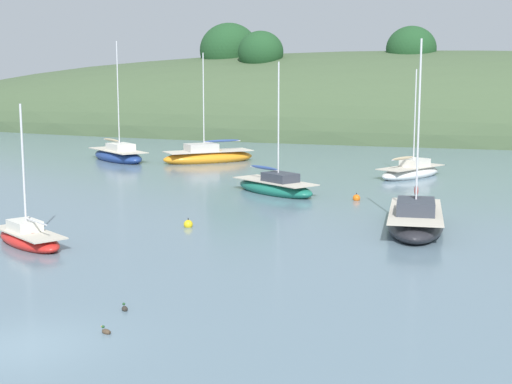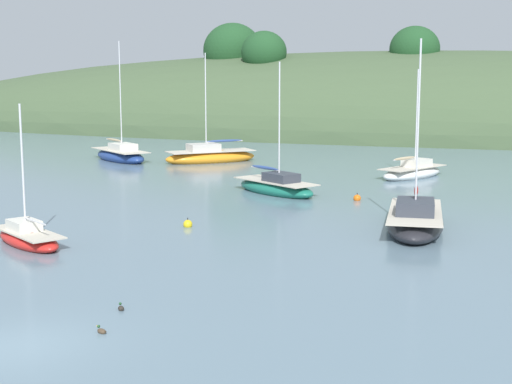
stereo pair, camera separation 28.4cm
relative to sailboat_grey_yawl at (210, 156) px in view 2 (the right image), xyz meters
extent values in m
plane|color=slate|center=(11.17, -41.12, -0.46)|extent=(400.00, 400.00, 0.00)
ellipsoid|color=#425638|center=(11.17, 35.88, -0.46)|extent=(150.00, 36.00, 20.15)
ellipsoid|color=#1E4723|center=(12.63, 32.42, 9.69)|extent=(5.84, 5.31, 5.31)
ellipsoid|color=#1E4723|center=(-4.76, 29.03, 9.41)|extent=(5.51, 5.01, 5.01)
ellipsoid|color=#1E4723|center=(-10.41, 33.40, 9.80)|extent=(7.56, 6.87, 6.87)
ellipsoid|color=orange|center=(0.04, 0.04, -0.12)|extent=(7.55, 7.34, 1.26)
cube|color=beige|center=(0.04, 0.04, 0.45)|extent=(6.95, 6.75, 0.06)
cube|color=beige|center=(-0.42, -0.40, 0.77)|extent=(3.02, 2.99, 0.64)
cylinder|color=silver|center=(-0.25, -0.23, 4.47)|extent=(0.09, 0.09, 8.04)
cylinder|color=silver|center=(0.95, 0.90, 1.21)|extent=(2.45, 2.32, 0.07)
ellipsoid|color=#2D4784|center=(0.95, 0.90, 1.26)|extent=(2.44, 2.32, 0.20)
ellipsoid|color=white|center=(17.12, -4.11, -0.19)|extent=(4.75, 6.47, 0.99)
cube|color=beige|center=(17.12, -4.11, 0.26)|extent=(4.37, 5.95, 0.06)
cube|color=silver|center=(17.35, -3.67, 0.53)|extent=(2.13, 2.39, 0.55)
cylinder|color=silver|center=(17.26, -3.83, 3.69)|extent=(0.09, 0.09, 6.86)
cylinder|color=silver|center=(16.66, -4.98, 0.92)|extent=(1.27, 2.34, 0.07)
ellipsoid|color=tan|center=(16.66, -4.98, 0.97)|extent=(1.34, 2.31, 0.20)
ellipsoid|color=#232328|center=(19.45, -22.38, -0.13)|extent=(3.39, 7.90, 1.23)
cube|color=beige|center=(19.45, -22.38, 0.43)|extent=(3.12, 7.27, 0.06)
cube|color=#333842|center=(19.52, -22.99, 0.74)|extent=(1.94, 2.62, 0.63)
cylinder|color=silver|center=(19.49, -22.76, 4.38)|extent=(0.09, 0.09, 7.91)
cylinder|color=silver|center=(19.33, -21.16, 1.18)|extent=(0.40, 3.21, 0.07)
ellipsoid|color=maroon|center=(19.33, -21.16, 1.23)|extent=(0.52, 3.10, 0.20)
ellipsoid|color=red|center=(4.13, -30.74, -0.25)|extent=(4.92, 3.85, 0.76)
cube|color=beige|center=(4.13, -30.74, 0.09)|extent=(4.53, 3.54, 0.06)
cube|color=silver|center=(3.80, -30.54, 0.32)|extent=(1.85, 1.69, 0.47)
cylinder|color=silver|center=(3.93, -30.62, 2.82)|extent=(0.09, 0.09, 5.45)
cylinder|color=silver|center=(4.79, -31.13, 0.68)|extent=(1.75, 1.09, 0.07)
ellipsoid|color=#196B56|center=(10.04, -13.99, -0.18)|extent=(6.58, 5.33, 1.03)
cube|color=beige|center=(10.04, -13.99, 0.28)|extent=(6.05, 4.90, 0.06)
cube|color=#333842|center=(10.47, -14.27, 0.56)|extent=(2.50, 2.31, 0.56)
cylinder|color=silver|center=(10.31, -14.17, 3.89)|extent=(0.09, 0.09, 7.22)
cylinder|color=silver|center=(9.18, -13.43, 0.96)|extent=(2.30, 1.53, 0.07)
ellipsoid|color=#2D4784|center=(9.18, -13.43, 1.01)|extent=(2.28, 1.58, 0.20)
ellipsoid|color=navy|center=(-7.64, -1.40, -0.13)|extent=(7.57, 6.55, 1.20)
cube|color=beige|center=(-7.64, -1.40, 0.41)|extent=(6.96, 6.03, 0.06)
cube|color=silver|center=(-7.16, -1.76, 0.72)|extent=(2.93, 2.77, 0.62)
cylinder|color=silver|center=(-7.34, -1.62, 4.94)|extent=(0.09, 0.09, 9.06)
cylinder|color=silver|center=(-8.61, -0.68, 1.15)|extent=(2.58, 1.95, 0.07)
ellipsoid|color=tan|center=(-8.61, -0.68, 1.20)|extent=(2.55, 1.98, 0.20)
sphere|color=yellow|center=(9.07, -25.09, -0.34)|extent=(0.44, 0.44, 0.44)
cylinder|color=black|center=(9.07, -25.09, -0.07)|extent=(0.04, 0.04, 0.10)
sphere|color=orange|center=(15.29, -15.00, -0.34)|extent=(0.44, 0.44, 0.44)
cylinder|color=black|center=(15.29, -15.00, -0.07)|extent=(0.04, 0.04, 0.10)
ellipsoid|color=#473828|center=(12.76, -39.44, -0.42)|extent=(0.38, 0.31, 0.16)
sphere|color=#1E4723|center=(12.63, -39.38, -0.31)|extent=(0.09, 0.09, 0.09)
cone|color=gold|center=(12.57, -39.35, -0.31)|extent=(0.06, 0.05, 0.04)
cone|color=#473828|center=(12.90, -39.50, -0.39)|extent=(0.10, 0.10, 0.08)
ellipsoid|color=#2D2823|center=(12.26, -37.42, -0.42)|extent=(0.35, 0.38, 0.16)
sphere|color=#1E4723|center=(12.17, -37.30, -0.31)|extent=(0.09, 0.09, 0.09)
cone|color=gold|center=(12.13, -37.25, -0.31)|extent=(0.06, 0.06, 0.04)
cone|color=#2D2823|center=(12.36, -37.54, -0.39)|extent=(0.10, 0.10, 0.08)
camera|label=1|loc=(23.05, -57.16, 6.75)|focal=52.18mm
camera|label=2|loc=(23.32, -57.07, 6.75)|focal=52.18mm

